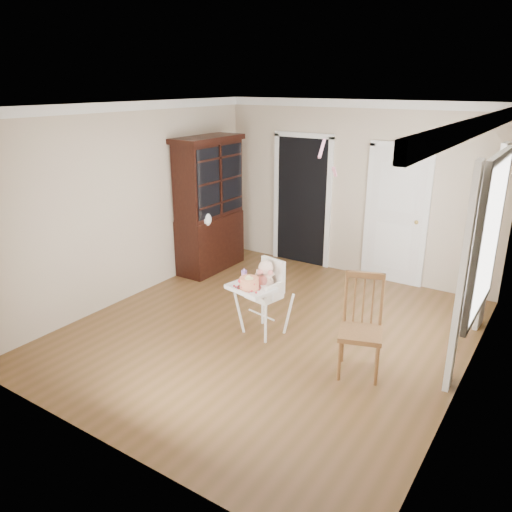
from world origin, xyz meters
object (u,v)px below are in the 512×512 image
Objects in this scene: china_cabinet at (209,205)px; high_chair at (264,289)px; cake at (249,283)px; dining_chair at (361,329)px; sippy_cup at (244,275)px.

high_chair is at bearing -36.51° from china_cabinet.
cake is 0.27× the size of dining_chair.
china_cabinet is 3.69m from dining_chair.
dining_chair reaches higher than high_chair.
high_chair is 5.58× the size of sippy_cup.
china_cabinet is (-1.89, 1.67, 0.35)m from cake.
china_cabinet reaches higher than cake.
high_chair is at bearing 74.40° from cake.
sippy_cup is at bearing 157.38° from dining_chair.
cake is 2.55m from china_cabinet.
high_chair is 0.89× the size of dining_chair.
sippy_cup is at bearing 138.65° from cake.
cake is (-0.06, -0.22, 0.14)m from high_chair.
china_cabinet is at bearing 138.56° from cake.
high_chair reaches higher than sippy_cup.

